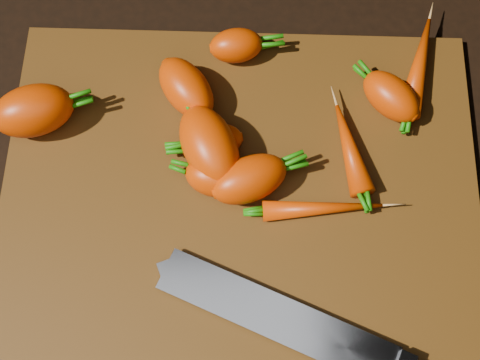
{
  "coord_description": "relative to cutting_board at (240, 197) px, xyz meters",
  "views": [
    {
      "loc": [
        0.01,
        -0.24,
        0.67
      ],
      "look_at": [
        0.0,
        0.01,
        0.03
      ],
      "focal_mm": 50.0,
      "sensor_mm": 36.0,
      "label": 1
    }
  ],
  "objects": [
    {
      "name": "ground",
      "position": [
        0.0,
        0.0,
        -0.01
      ],
      "size": [
        2.0,
        2.0,
        0.01
      ],
      "primitive_type": "cube",
      "color": "black"
    },
    {
      "name": "carrot_5",
      "position": [
        -0.01,
        0.17,
        0.03
      ],
      "size": [
        0.06,
        0.05,
        0.04
      ],
      "primitive_type": "ellipsoid",
      "rotation": [
        0.0,
        0.0,
        0.16
      ],
      "color": "#EC3F02",
      "rests_on": "cutting_board"
    },
    {
      "name": "carrot_1",
      "position": [
        -0.03,
        0.01,
        0.03
      ],
      "size": [
        0.07,
        0.05,
        0.04
      ],
      "primitive_type": "ellipsoid",
      "rotation": [
        0.0,
        0.0,
        2.86
      ],
      "color": "#EC3F02",
      "rests_on": "cutting_board"
    },
    {
      "name": "knife",
      "position": [
        0.06,
        -0.14,
        0.02
      ],
      "size": [
        0.37,
        0.18,
        0.02
      ],
      "rotation": [
        0.0,
        0.0,
        -0.39
      ],
      "color": "gray",
      "rests_on": "cutting_board"
    },
    {
      "name": "carrot_6",
      "position": [
        0.16,
        0.11,
        0.03
      ],
      "size": [
        0.08,
        0.08,
        0.04
      ],
      "primitive_type": "ellipsoid",
      "rotation": [
        0.0,
        0.0,
        2.35
      ],
      "color": "#EC3F02",
      "rests_on": "cutting_board"
    },
    {
      "name": "cutting_board",
      "position": [
        0.0,
        0.0,
        0.0
      ],
      "size": [
        0.5,
        0.4,
        0.01
      ],
      "primitive_type": "cube",
      "color": "#55320E",
      "rests_on": "ground"
    },
    {
      "name": "carrot_3",
      "position": [
        -0.03,
        0.04,
        0.03
      ],
      "size": [
        0.09,
        0.11,
        0.06
      ],
      "primitive_type": "ellipsoid",
      "rotation": [
        0.0,
        0.0,
        2.01
      ],
      "color": "#EC3F02",
      "rests_on": "cutting_board"
    },
    {
      "name": "carrot_9",
      "position": [
        0.11,
        0.05,
        0.02
      ],
      "size": [
        0.05,
        0.11,
        0.03
      ],
      "primitive_type": "ellipsoid",
      "rotation": [
        0.0,
        0.0,
        1.81
      ],
      "color": "#EC3F02",
      "rests_on": "cutting_board"
    },
    {
      "name": "carrot_4",
      "position": [
        -0.03,
        0.05,
        0.02
      ],
      "size": [
        0.07,
        0.05,
        0.04
      ],
      "primitive_type": "ellipsoid",
      "rotation": [
        0.0,
        0.0,
        3.36
      ],
      "color": "#EC3F02",
      "rests_on": "cutting_board"
    },
    {
      "name": "carrot_8",
      "position": [
        0.09,
        -0.02,
        0.02
      ],
      "size": [
        0.12,
        0.03,
        0.02
      ],
      "primitive_type": "ellipsoid",
      "rotation": [
        0.0,
        0.0,
        0.08
      ],
      "color": "#EC3F02",
      "rests_on": "cutting_board"
    },
    {
      "name": "carrot_7",
      "position": [
        0.19,
        0.15,
        0.02
      ],
      "size": [
        0.06,
        0.13,
        0.03
      ],
      "primitive_type": "ellipsoid",
      "rotation": [
        0.0,
        0.0,
        1.32
      ],
      "color": "#EC3F02",
      "rests_on": "cutting_board"
    },
    {
      "name": "carrot_0",
      "position": [
        -0.22,
        0.08,
        0.03
      ],
      "size": [
        0.1,
        0.08,
        0.06
      ],
      "primitive_type": "ellipsoid",
      "rotation": [
        0.0,
        0.0,
        0.33
      ],
      "color": "#EC3F02",
      "rests_on": "cutting_board"
    },
    {
      "name": "carrot_10",
      "position": [
        0.01,
        0.01,
        0.03
      ],
      "size": [
        0.09,
        0.08,
        0.05
      ],
      "primitive_type": "ellipsoid",
      "rotation": [
        0.0,
        0.0,
        0.43
      ],
      "color": "#EC3F02",
      "rests_on": "cutting_board"
    },
    {
      "name": "carrot_2",
      "position": [
        -0.06,
        0.11,
        0.03
      ],
      "size": [
        0.09,
        0.09,
        0.05
      ],
      "primitive_type": "ellipsoid",
      "rotation": [
        0.0,
        0.0,
        -0.94
      ],
      "color": "#EC3F02",
      "rests_on": "cutting_board"
    }
  ]
}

